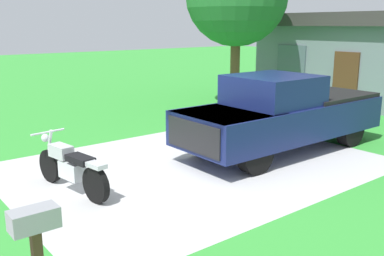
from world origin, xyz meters
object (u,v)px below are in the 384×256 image
motorcycle (71,167)px  neighbor_house (383,57)px  mailbox (35,235)px  pickup_truck (284,113)px

motorcycle → neighbor_house: size_ratio=0.23×
neighbor_house → mailbox: bearing=-72.8°
pickup_truck → mailbox: 7.50m
motorcycle → pickup_truck: bearing=83.1°
motorcycle → pickup_truck: (0.64, 5.27, 0.48)m
pickup_truck → motorcycle: bearing=-96.9°
motorcycle → mailbox: bearing=-28.1°
mailbox → neighbor_house: neighbor_house is taller
neighbor_house → pickup_truck: bearing=-75.8°
motorcycle → mailbox: size_ratio=1.75×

